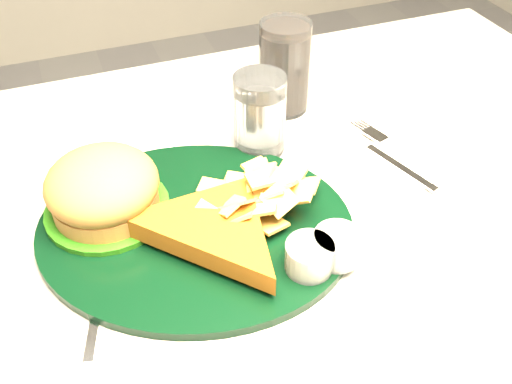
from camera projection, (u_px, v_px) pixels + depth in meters
dinner_plate at (194, 205)px, 0.61m from camera, size 0.44×0.41×0.08m
water_glass at (260, 114)px, 0.72m from camera, size 0.07×0.07×0.11m
cola_glass at (284, 67)px, 0.79m from camera, size 0.08×0.08×0.13m
fork_napkin at (397, 164)px, 0.72m from camera, size 0.15×0.17×0.01m
spoon at (95, 315)px, 0.55m from camera, size 0.07×0.14×0.01m
wrapped_straw at (113, 174)px, 0.71m from camera, size 0.19×0.12×0.01m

